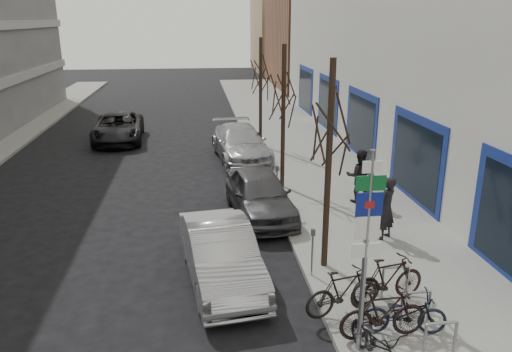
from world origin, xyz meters
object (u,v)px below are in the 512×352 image
object	(u,v)px
tree_mid	(284,83)
bike_near_right	(383,313)
bike_near_left	(377,340)
lane_car	(118,128)
meter_front	(313,248)
bike_mid_curb	(404,310)
meter_mid	(277,180)
bike_mid_inner	(343,291)
meter_back	(258,143)
tree_far	(261,67)
bike_far_inner	(388,279)
parked_car_back	(241,144)
parked_car_front	(221,254)
tree_near	(331,117)
pedestrian_near	(386,208)
pedestrian_far	(359,176)
bike_rack	(416,305)
highway_sign_pole	(366,242)
parked_car_mid	(260,194)

from	to	relation	value
tree_mid	bike_near_right	bearing A→B (deg)	-87.75
bike_near_left	lane_car	xyz separation A→B (m)	(-7.35, 19.51, 0.07)
meter_front	bike_mid_curb	size ratio (longest dim) A/B	0.72
meter_mid	bike_mid_inner	bearing A→B (deg)	-87.90
tree_mid	meter_front	distance (m)	7.70
meter_back	bike_mid_curb	size ratio (longest dim) A/B	0.72
meter_front	tree_far	bearing A→B (deg)	88.09
tree_far	bike_far_inner	bearing A→B (deg)	-86.23
parked_car_back	bike_near_left	bearing A→B (deg)	-91.37
meter_mid	bike_near_right	size ratio (longest dim) A/B	0.68
tree_far	meter_front	world-z (taller)	tree_far
bike_mid_curb	parked_car_back	distance (m)	14.23
meter_mid	parked_car_front	size ratio (longest dim) A/B	0.28
tree_near	bike_far_inner	distance (m)	4.01
pedestrian_near	parked_car_front	bearing A→B (deg)	-19.80
bike_mid_curb	parked_car_front	distance (m)	4.58
bike_mid_curb	pedestrian_far	size ratio (longest dim) A/B	0.92
bike_rack	parked_car_back	bearing A→B (deg)	99.82
highway_sign_pole	bike_mid_inner	bearing A→B (deg)	89.22
meter_back	bike_near_right	distance (m)	13.74
bike_near_left	bike_mid_inner	world-z (taller)	bike_mid_inner
parked_car_back	bike_rack	bearing A→B (deg)	-85.99
tree_far	bike_near_left	xyz separation A→B (m)	(-0.04, -17.00, -3.43)
tree_near	pedestrian_near	world-z (taller)	tree_near
bike_mid_curb	parked_car_mid	world-z (taller)	parked_car_mid
parked_car_front	pedestrian_near	xyz separation A→B (m)	(4.91, 1.69, 0.34)
tree_mid	meter_back	distance (m)	5.13
meter_mid	bike_far_inner	xyz separation A→B (m)	(1.43, -6.90, -0.20)
bike_mid_inner	meter_back	bearing A→B (deg)	-12.91
meter_front	bike_near_left	bearing A→B (deg)	-83.29
bike_rack	bike_near_right	distance (m)	0.88
meter_back	bike_near_right	xyz separation A→B (m)	(0.83, -13.71, -0.20)
tree_near	bike_mid_inner	distance (m)	4.10
bike_rack	tree_far	world-z (taller)	tree_far
meter_back	pedestrian_far	world-z (taller)	pedestrian_far
meter_mid	bike_mid_inner	distance (m)	7.28
meter_back	pedestrian_far	size ratio (longest dim) A/B	0.66
highway_sign_pole	bike_far_inner	distance (m)	2.65
bike_mid_inner	pedestrian_near	xyz separation A→B (m)	(2.37, 3.70, 0.39)
pedestrian_near	pedestrian_far	size ratio (longest dim) A/B	0.98
meter_front	pedestrian_far	world-z (taller)	pedestrian_far
highway_sign_pole	bike_mid_inner	xyz separation A→B (m)	(0.02, 1.24, -1.76)
meter_mid	parked_car_front	distance (m)	5.73
parked_car_back	pedestrian_far	xyz separation A→B (m)	(3.58, -6.46, 0.32)
tree_far	meter_front	bearing A→B (deg)	-91.91
bike_mid_curb	pedestrian_near	size ratio (longest dim) A/B	0.93
lane_car	tree_far	bearing A→B (deg)	-21.68
parked_car_back	bike_mid_inner	bearing A→B (deg)	-91.41
meter_front	parked_car_back	distance (m)	11.50
bike_rack	meter_mid	world-z (taller)	meter_mid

